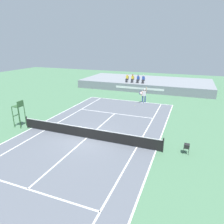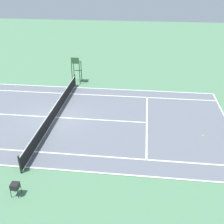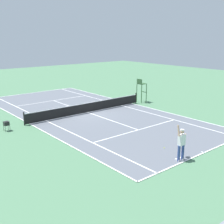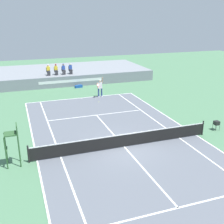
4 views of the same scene
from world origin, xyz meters
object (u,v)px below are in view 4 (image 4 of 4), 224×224
(spectator_seated_3, at_px, (71,69))
(spectator_seated_2, at_px, (64,69))
(umpire_chair, at_px, (13,140))
(spectator_seated_1, at_px, (56,70))
(spectator_seated_0, at_px, (48,70))
(equipment_bag, at_px, (79,86))
(tennis_player, at_px, (100,88))
(ball_hopper, at_px, (217,123))
(tennis_ball, at_px, (99,102))

(spectator_seated_3, bearing_deg, spectator_seated_2, 180.00)
(umpire_chair, bearing_deg, spectator_seated_1, 74.05)
(spectator_seated_3, distance_m, umpire_chair, 19.52)
(spectator_seated_0, bearing_deg, equipment_bag, -33.43)
(tennis_player, relative_size, ball_hopper, 2.98)
(spectator_seated_2, distance_m, tennis_player, 7.12)
(tennis_ball, bearing_deg, umpire_chair, -128.69)
(spectator_seated_0, height_order, ball_hopper, spectator_seated_0)
(spectator_seated_2, bearing_deg, spectator_seated_1, 180.00)
(spectator_seated_0, height_order, umpire_chair, spectator_seated_0)
(spectator_seated_1, bearing_deg, spectator_seated_3, 0.00)
(spectator_seated_1, bearing_deg, tennis_player, -62.70)
(tennis_ball, bearing_deg, spectator_seated_3, 96.79)
(spectator_seated_0, relative_size, spectator_seated_1, 1.00)
(equipment_bag, height_order, ball_hopper, ball_hopper)
(tennis_ball, bearing_deg, ball_hopper, -56.87)
(spectator_seated_0, relative_size, equipment_bag, 1.34)
(spectator_seated_0, xyz_separation_m, equipment_bag, (3.09, -2.04, -1.72))
(spectator_seated_1, xyz_separation_m, ball_hopper, (8.93, -17.82, -1.31))
(spectator_seated_1, distance_m, spectator_seated_3, 1.74)
(spectator_seated_2, relative_size, tennis_ball, 18.60)
(spectator_seated_0, bearing_deg, tennis_ball, -66.42)
(tennis_player, height_order, ball_hopper, tennis_player)
(equipment_bag, distance_m, ball_hopper, 17.17)
(spectator_seated_3, bearing_deg, tennis_ball, -83.21)
(spectator_seated_2, relative_size, ball_hopper, 1.81)
(spectator_seated_3, bearing_deg, equipment_bag, -77.59)
(spectator_seated_2, bearing_deg, equipment_bag, -57.67)
(spectator_seated_3, distance_m, tennis_ball, 8.58)
(spectator_seated_2, relative_size, equipment_bag, 1.34)
(umpire_chair, bearing_deg, spectator_seated_2, 71.48)
(tennis_player, height_order, equipment_bag, tennis_player)
(umpire_chair, bearing_deg, tennis_ball, 51.31)
(spectator_seated_3, height_order, tennis_ball, spectator_seated_3)
(tennis_player, bearing_deg, spectator_seated_1, 117.30)
(spectator_seated_0, height_order, spectator_seated_1, same)
(spectator_seated_3, bearing_deg, tennis_player, -75.82)
(umpire_chair, bearing_deg, ball_hopper, 1.70)
(spectator_seated_1, xyz_separation_m, tennis_ball, (2.73, -8.32, -1.85))
(spectator_seated_3, relative_size, equipment_bag, 1.34)
(spectator_seated_3, height_order, equipment_bag, spectator_seated_3)
(spectator_seated_2, xyz_separation_m, umpire_chair, (-6.11, -18.24, -0.33))
(tennis_player, bearing_deg, ball_hopper, -63.79)
(umpire_chair, distance_m, equipment_bag, 17.87)
(umpire_chair, relative_size, ball_hopper, 3.49)
(tennis_player, bearing_deg, spectator_seated_3, 104.18)
(spectator_seated_0, height_order, spectator_seated_3, same)
(umpire_chair, bearing_deg, spectator_seated_0, 76.70)
(spectator_seated_1, relative_size, spectator_seated_2, 1.00)
(spectator_seated_0, distance_m, tennis_ball, 9.27)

